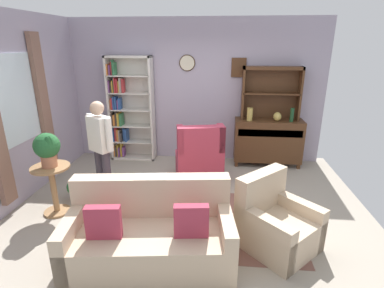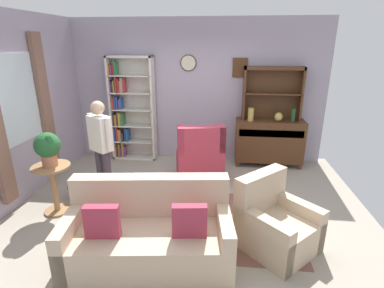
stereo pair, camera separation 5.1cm
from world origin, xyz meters
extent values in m
cube|color=#9E9384|center=(0.00, 0.00, -0.01)|extent=(5.40, 4.60, 0.02)
cube|color=#A399AD|center=(0.00, 2.13, 1.40)|extent=(5.00, 0.06, 2.80)
cylinder|color=beige|center=(-0.18, 2.08, 1.96)|extent=(0.28, 0.03, 0.28)
torus|color=#382314|center=(-0.18, 2.08, 1.96)|extent=(0.31, 0.02, 0.31)
cube|color=#4C2D19|center=(0.81, 2.08, 1.88)|extent=(0.28, 0.03, 0.36)
cube|color=#A399AD|center=(-2.53, 0.00, 1.40)|extent=(0.06, 4.20, 2.80)
cube|color=silver|center=(-2.49, 0.19, 1.55)|extent=(0.02, 0.90, 1.30)
cube|color=#7F5B4C|center=(-2.44, 0.77, 1.35)|extent=(0.08, 0.24, 2.30)
cube|color=brown|center=(0.20, -0.30, 0.00)|extent=(2.75, 1.68, 0.01)
cube|color=silver|center=(-1.73, 1.93, 1.05)|extent=(0.04, 0.30, 2.10)
cube|color=silver|center=(-0.87, 1.93, 1.05)|extent=(0.04, 0.30, 2.10)
cube|color=silver|center=(-1.30, 1.93, 2.08)|extent=(0.90, 0.30, 0.04)
cube|color=silver|center=(-1.30, 1.93, 0.02)|extent=(0.90, 0.30, 0.04)
cube|color=silver|center=(-1.30, 2.07, 1.05)|extent=(0.90, 0.01, 2.10)
cube|color=silver|center=(-1.30, 1.93, 0.38)|extent=(0.86, 0.30, 0.02)
cube|color=#CC7233|center=(-1.70, 1.91, 0.15)|extent=(0.02, 0.18, 0.21)
cube|color=#3F3833|center=(-1.67, 1.91, 0.15)|extent=(0.03, 0.18, 0.21)
cube|color=gold|center=(-1.64, 1.91, 0.17)|extent=(0.04, 0.14, 0.25)
cube|color=#723F7F|center=(-1.60, 1.91, 0.15)|extent=(0.03, 0.23, 0.19)
cube|color=gold|center=(-1.57, 1.91, 0.19)|extent=(0.04, 0.12, 0.29)
cube|color=#723F7F|center=(-1.52, 1.91, 0.15)|extent=(0.04, 0.13, 0.20)
cube|color=silver|center=(-1.30, 1.93, 0.71)|extent=(0.86, 0.30, 0.02)
cube|color=#284C8C|center=(-1.70, 1.91, 0.52)|extent=(0.03, 0.21, 0.28)
cube|color=#B22D33|center=(-1.66, 1.91, 0.53)|extent=(0.03, 0.15, 0.29)
cube|color=#CC7233|center=(-1.61, 1.91, 0.51)|extent=(0.04, 0.17, 0.25)
cube|color=gray|center=(-1.57, 1.91, 0.51)|extent=(0.02, 0.20, 0.24)
cube|color=#3F3833|center=(-1.53, 1.91, 0.48)|extent=(0.04, 0.23, 0.19)
cube|color=#284C8C|center=(-1.48, 1.91, 0.53)|extent=(0.04, 0.10, 0.28)
cube|color=#284C8C|center=(-1.43, 1.91, 0.52)|extent=(0.03, 0.22, 0.27)
cube|color=silver|center=(-1.30, 1.93, 1.05)|extent=(0.86, 0.30, 0.02)
cube|color=#3F3833|center=(-1.70, 1.91, 0.85)|extent=(0.03, 0.21, 0.25)
cube|color=#CC7233|center=(-1.65, 1.91, 0.83)|extent=(0.04, 0.19, 0.22)
cube|color=#3F3833|center=(-1.61, 1.91, 0.87)|extent=(0.03, 0.18, 0.29)
cube|color=gold|center=(-1.56, 1.91, 0.86)|extent=(0.04, 0.24, 0.27)
cube|color=#337247|center=(-1.52, 1.91, 0.85)|extent=(0.04, 0.21, 0.25)
cube|color=silver|center=(-1.30, 1.93, 1.39)|extent=(0.86, 0.30, 0.02)
cube|color=#CC7233|center=(-1.70, 1.91, 1.15)|extent=(0.03, 0.16, 0.19)
cube|color=#B22D33|center=(-1.67, 1.91, 1.18)|extent=(0.02, 0.23, 0.23)
cube|color=#284C8C|center=(-1.64, 1.91, 1.19)|extent=(0.03, 0.19, 0.25)
cube|color=#284C8C|center=(-1.60, 1.91, 1.19)|extent=(0.03, 0.17, 0.25)
cube|color=#723F7F|center=(-1.56, 1.91, 1.15)|extent=(0.02, 0.14, 0.19)
cube|color=#284C8C|center=(-1.53, 1.91, 1.17)|extent=(0.04, 0.15, 0.23)
cube|color=silver|center=(-1.30, 1.93, 1.72)|extent=(0.86, 0.30, 0.02)
cube|color=#723F7F|center=(-1.70, 1.91, 1.51)|extent=(0.02, 0.18, 0.23)
cube|color=#3F3833|center=(-1.67, 1.91, 1.50)|extent=(0.03, 0.12, 0.20)
cube|color=gold|center=(-1.63, 1.91, 1.51)|extent=(0.02, 0.17, 0.23)
cube|color=#337247|center=(-1.61, 1.91, 1.54)|extent=(0.02, 0.14, 0.28)
cube|color=#B22D33|center=(-1.58, 1.91, 1.54)|extent=(0.02, 0.24, 0.29)
cube|color=#B22D33|center=(-1.54, 1.91, 1.53)|extent=(0.03, 0.16, 0.27)
cube|color=gold|center=(-1.51, 1.91, 1.51)|extent=(0.02, 0.16, 0.23)
cube|color=gray|center=(-1.47, 1.91, 1.54)|extent=(0.04, 0.20, 0.29)
cube|color=#B22D33|center=(-1.43, 1.91, 1.53)|extent=(0.03, 0.15, 0.27)
cube|color=#CC7233|center=(-1.70, 1.91, 1.84)|extent=(0.02, 0.22, 0.21)
cube|color=#723F7F|center=(-1.67, 1.91, 1.83)|extent=(0.03, 0.16, 0.19)
cube|color=#B22D33|center=(-1.64, 1.91, 1.86)|extent=(0.02, 0.10, 0.25)
cube|color=#337247|center=(-1.61, 1.91, 1.88)|extent=(0.03, 0.12, 0.29)
cube|color=#337247|center=(-1.57, 1.91, 1.85)|extent=(0.02, 0.19, 0.24)
cube|color=#4C2D19|center=(1.44, 1.86, 0.51)|extent=(1.30, 0.45, 0.82)
cube|color=#4C2D19|center=(0.84, 1.69, 0.05)|extent=(0.06, 0.06, 0.10)
cube|color=#4C2D19|center=(2.04, 1.69, 0.05)|extent=(0.06, 0.06, 0.10)
cube|color=#4C2D19|center=(0.84, 2.04, 0.05)|extent=(0.06, 0.06, 0.10)
cube|color=#4C2D19|center=(2.04, 2.04, 0.05)|extent=(0.06, 0.06, 0.10)
cube|color=#3D2414|center=(1.44, 1.64, 0.71)|extent=(1.20, 0.01, 0.14)
cube|color=#4C2D19|center=(0.91, 1.94, 1.42)|extent=(0.04, 0.26, 1.00)
cube|color=#4C2D19|center=(1.97, 1.94, 1.42)|extent=(0.04, 0.26, 1.00)
cube|color=#4C2D19|center=(1.44, 1.94, 1.89)|extent=(1.10, 0.26, 0.06)
cube|color=#4C2D19|center=(1.44, 1.94, 1.42)|extent=(1.06, 0.26, 0.02)
cube|color=#4C2D19|center=(1.44, 2.06, 1.42)|extent=(1.10, 0.01, 1.00)
cylinder|color=tan|center=(1.05, 1.78, 1.04)|extent=(0.11, 0.11, 0.24)
ellipsoid|color=tan|center=(1.57, 1.79, 1.01)|extent=(0.15, 0.15, 0.17)
cylinder|color=#194223|center=(1.83, 1.77, 1.05)|extent=(0.07, 0.07, 0.26)
cube|color=#C6AD8E|center=(-0.23, -1.16, 0.21)|extent=(1.89, 1.07, 0.42)
cube|color=#C6AD8E|center=(-0.27, -0.84, 0.66)|extent=(1.81, 0.42, 0.48)
cube|color=#C6AD8E|center=(-1.05, -1.26, 0.30)|extent=(0.24, 0.86, 0.60)
cube|color=#C6AD8E|center=(0.60, -1.06, 0.30)|extent=(0.24, 0.86, 0.60)
cube|color=#A33347|center=(-0.66, -1.33, 0.60)|extent=(0.37, 0.14, 0.36)
cube|color=#A33347|center=(0.23, -1.22, 0.60)|extent=(0.37, 0.14, 0.36)
cube|color=white|center=(-0.27, -0.84, 0.90)|extent=(0.38, 0.22, 0.00)
cube|color=#C6AD8E|center=(1.23, -0.76, 0.20)|extent=(1.08, 1.08, 0.40)
cube|color=#C6AD8E|center=(1.02, -0.55, 0.64)|extent=(0.66, 0.65, 0.48)
cube|color=#C6AD8E|center=(1.01, -0.98, 0.28)|extent=(0.65, 0.66, 0.55)
cube|color=#C6AD8E|center=(1.45, -0.55, 0.28)|extent=(0.65, 0.66, 0.55)
cube|color=#A33347|center=(0.13, 1.09, 0.21)|extent=(0.93, 0.95, 0.42)
cube|color=#A33347|center=(0.19, 0.79, 0.74)|extent=(0.80, 0.36, 0.63)
cube|color=#A33347|center=(0.51, 0.90, 0.83)|extent=(0.16, 0.29, 0.44)
cube|color=#A33347|center=(-0.15, 0.76, 0.83)|extent=(0.16, 0.29, 0.44)
cylinder|color=#997047|center=(-1.82, -0.28, 0.71)|extent=(0.52, 0.52, 0.03)
cylinder|color=#997047|center=(-1.82, -0.28, 0.35)|extent=(0.08, 0.08, 0.69)
cylinder|color=#997047|center=(-1.82, -0.28, 0.01)|extent=(0.36, 0.36, 0.03)
cylinder|color=#AD6B4C|center=(-1.82, -0.28, 0.80)|extent=(0.20, 0.20, 0.16)
sphere|color=#235B2D|center=(-1.82, -0.28, 1.03)|extent=(0.35, 0.35, 0.35)
ellipsoid|color=#235B2D|center=(-1.74, -0.37, 1.07)|extent=(0.10, 0.06, 0.24)
ellipsoid|color=#235B2D|center=(-1.72, -0.36, 1.07)|extent=(0.10, 0.06, 0.24)
cylinder|color=#AD6B4C|center=(-1.72, 0.11, 0.06)|extent=(0.14, 0.14, 0.11)
sphere|color=#235B2D|center=(-1.72, 0.11, 0.21)|extent=(0.24, 0.24, 0.24)
ellipsoid|color=#235B2D|center=(-1.74, 0.19, 0.24)|extent=(0.07, 0.04, 0.17)
ellipsoid|color=#235B2D|center=(-1.80, 0.15, 0.24)|extent=(0.07, 0.04, 0.17)
ellipsoid|color=#235B2D|center=(-1.80, 0.15, 0.24)|extent=(0.07, 0.04, 0.17)
ellipsoid|color=#235B2D|center=(-1.78, 0.17, 0.24)|extent=(0.07, 0.04, 0.17)
cylinder|color=#38333D|center=(-1.33, 0.20, 0.41)|extent=(0.17, 0.17, 0.82)
cylinder|color=#38333D|center=(-1.17, 0.10, 0.41)|extent=(0.17, 0.17, 0.82)
cube|color=silver|center=(-1.25, 0.15, 1.08)|extent=(0.39, 0.35, 0.52)
sphere|color=tan|center=(-1.25, 0.15, 1.46)|extent=(0.28, 0.28, 0.20)
cylinder|color=silver|center=(-1.43, 0.27, 1.11)|extent=(0.11, 0.11, 0.48)
cylinder|color=silver|center=(-1.07, 0.03, 1.11)|extent=(0.11, 0.11, 0.48)
camera|label=1|loc=(0.50, -3.87, 2.35)|focal=27.99mm
camera|label=2|loc=(0.55, -3.86, 2.35)|focal=27.99mm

